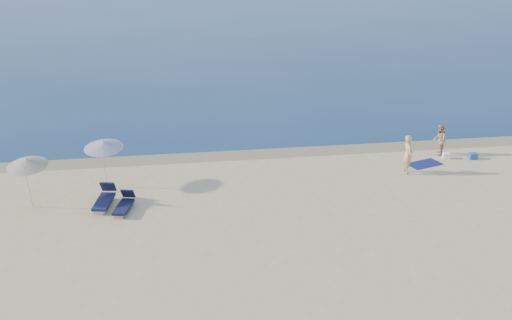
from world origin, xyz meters
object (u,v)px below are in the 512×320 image
(umbrella_near, at_px, (103,145))
(blue_cooler, at_px, (473,156))
(person_left, at_px, (408,154))
(person_right, at_px, (440,140))

(umbrella_near, bearing_deg, blue_cooler, 16.78)
(person_left, distance_m, umbrella_near, 13.83)
(person_right, distance_m, blue_cooler, 1.79)
(person_right, xyz_separation_m, blue_cooler, (1.45, -0.83, -0.64))
(person_left, height_order, blue_cooler, person_left)
(blue_cooler, height_order, umbrella_near, umbrella_near)
(person_left, distance_m, person_right, 3.20)
(person_right, relative_size, umbrella_near, 0.70)
(blue_cooler, bearing_deg, person_right, 149.94)
(person_right, bearing_deg, blue_cooler, 83.66)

